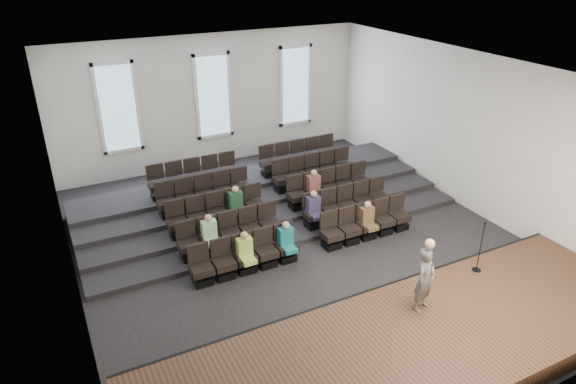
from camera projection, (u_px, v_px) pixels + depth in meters
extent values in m
plane|color=black|center=(299.00, 243.00, 14.92)|extent=(14.00, 14.00, 0.00)
cube|color=white|center=(301.00, 71.00, 12.75)|extent=(12.00, 14.00, 0.02)
cube|color=silver|center=(213.00, 101.00, 19.48)|extent=(12.00, 0.04, 5.00)
cube|color=silver|center=(507.00, 315.00, 8.20)|extent=(12.00, 0.04, 5.00)
cube|color=silver|center=(61.00, 211.00, 11.38)|extent=(0.04, 14.00, 5.00)
cube|color=silver|center=(467.00, 131.00, 16.30)|extent=(0.04, 14.00, 5.00)
cube|color=#4D2F21|center=(414.00, 347.00, 10.72)|extent=(11.80, 3.60, 0.50)
cube|color=black|center=(366.00, 300.00, 12.14)|extent=(11.80, 0.06, 0.52)
cube|color=black|center=(266.00, 208.00, 16.76)|extent=(11.80, 4.80, 0.15)
cube|color=black|center=(259.00, 200.00, 17.15)|extent=(11.80, 3.75, 0.30)
cube|color=black|center=(253.00, 192.00, 17.53)|extent=(11.80, 2.70, 0.45)
cube|color=black|center=(247.00, 184.00, 17.92)|extent=(11.80, 1.65, 0.60)
cube|color=black|center=(203.00, 280.00, 13.12)|extent=(0.47, 0.43, 0.20)
cube|color=black|center=(202.00, 270.00, 12.99)|extent=(0.55, 0.50, 0.19)
cube|color=black|center=(198.00, 252.00, 12.98)|extent=(0.55, 0.08, 0.50)
cube|color=black|center=(225.00, 274.00, 13.37)|extent=(0.47, 0.43, 0.20)
cube|color=black|center=(224.00, 264.00, 13.23)|extent=(0.55, 0.50, 0.19)
cube|color=black|center=(220.00, 247.00, 13.22)|extent=(0.55, 0.08, 0.50)
cube|color=black|center=(246.00, 268.00, 13.61)|extent=(0.47, 0.43, 0.20)
cube|color=black|center=(246.00, 258.00, 13.48)|extent=(0.55, 0.50, 0.19)
cube|color=black|center=(242.00, 241.00, 13.47)|extent=(0.55, 0.08, 0.50)
cube|color=black|center=(267.00, 262.00, 13.86)|extent=(0.47, 0.43, 0.20)
cube|color=black|center=(266.00, 253.00, 13.72)|extent=(0.55, 0.50, 0.19)
cube|color=black|center=(263.00, 236.00, 13.71)|extent=(0.55, 0.08, 0.50)
cube|color=black|center=(286.00, 257.00, 14.10)|extent=(0.47, 0.43, 0.20)
cube|color=black|center=(286.00, 247.00, 13.97)|extent=(0.55, 0.50, 0.19)
cube|color=black|center=(283.00, 231.00, 13.96)|extent=(0.55, 0.08, 0.50)
cube|color=black|center=(331.00, 244.00, 14.69)|extent=(0.47, 0.43, 0.20)
cube|color=black|center=(332.00, 235.00, 14.56)|extent=(0.55, 0.50, 0.19)
cube|color=black|center=(329.00, 219.00, 14.55)|extent=(0.55, 0.08, 0.50)
cube|color=black|center=(349.00, 239.00, 14.94)|extent=(0.47, 0.43, 0.20)
cube|color=black|center=(350.00, 230.00, 14.80)|extent=(0.55, 0.50, 0.19)
cube|color=black|center=(346.00, 215.00, 14.79)|extent=(0.55, 0.08, 0.50)
cube|color=black|center=(366.00, 235.00, 15.18)|extent=(0.47, 0.43, 0.20)
cube|color=black|center=(367.00, 225.00, 15.05)|extent=(0.55, 0.50, 0.19)
cube|color=black|center=(364.00, 210.00, 15.04)|extent=(0.55, 0.08, 0.50)
cube|color=black|center=(383.00, 230.00, 15.43)|extent=(0.47, 0.43, 0.20)
cube|color=black|center=(383.00, 221.00, 15.29)|extent=(0.55, 0.50, 0.19)
cube|color=black|center=(380.00, 206.00, 15.28)|extent=(0.55, 0.08, 0.50)
cube|color=black|center=(399.00, 226.00, 15.67)|extent=(0.47, 0.43, 0.20)
cube|color=black|center=(400.00, 217.00, 15.54)|extent=(0.55, 0.50, 0.19)
cube|color=black|center=(396.00, 202.00, 15.53)|extent=(0.55, 0.08, 0.50)
cube|color=black|center=(190.00, 255.00, 13.90)|extent=(0.47, 0.43, 0.20)
cube|color=black|center=(189.00, 245.00, 13.76)|extent=(0.55, 0.50, 0.19)
cube|color=black|center=(185.00, 229.00, 13.75)|extent=(0.55, 0.08, 0.50)
cube|color=black|center=(211.00, 250.00, 14.14)|extent=(0.47, 0.43, 0.20)
cube|color=black|center=(210.00, 240.00, 14.01)|extent=(0.55, 0.50, 0.19)
cube|color=black|center=(207.00, 224.00, 14.00)|extent=(0.55, 0.08, 0.50)
cube|color=black|center=(231.00, 245.00, 14.39)|extent=(0.47, 0.43, 0.20)
cube|color=black|center=(231.00, 235.00, 14.25)|extent=(0.55, 0.50, 0.19)
cube|color=black|center=(227.00, 219.00, 14.24)|extent=(0.55, 0.08, 0.50)
cube|color=black|center=(251.00, 240.00, 14.63)|extent=(0.47, 0.43, 0.20)
cube|color=black|center=(251.00, 230.00, 14.50)|extent=(0.55, 0.50, 0.19)
cube|color=black|center=(247.00, 214.00, 14.49)|extent=(0.55, 0.08, 0.50)
cube|color=black|center=(270.00, 235.00, 14.88)|extent=(0.47, 0.43, 0.20)
cube|color=black|center=(270.00, 225.00, 14.74)|extent=(0.55, 0.50, 0.19)
cube|color=black|center=(267.00, 210.00, 14.74)|extent=(0.55, 0.08, 0.50)
cube|color=black|center=(313.00, 224.00, 15.47)|extent=(0.47, 0.43, 0.20)
cube|color=black|center=(314.00, 215.00, 15.34)|extent=(0.55, 0.50, 0.19)
cube|color=black|center=(311.00, 200.00, 15.33)|extent=(0.55, 0.08, 0.50)
cube|color=black|center=(331.00, 219.00, 15.72)|extent=(0.47, 0.43, 0.20)
cube|color=black|center=(331.00, 210.00, 15.58)|extent=(0.55, 0.50, 0.19)
cube|color=black|center=(328.00, 196.00, 15.57)|extent=(0.55, 0.08, 0.50)
cube|color=black|center=(347.00, 215.00, 15.96)|extent=(0.47, 0.43, 0.20)
cube|color=black|center=(348.00, 206.00, 15.83)|extent=(0.55, 0.50, 0.19)
cube|color=black|center=(344.00, 192.00, 15.82)|extent=(0.55, 0.08, 0.50)
cube|color=black|center=(363.00, 211.00, 16.21)|extent=(0.47, 0.43, 0.20)
cube|color=black|center=(364.00, 202.00, 16.07)|extent=(0.55, 0.50, 0.19)
cube|color=black|center=(361.00, 188.00, 16.06)|extent=(0.55, 0.08, 0.50)
cube|color=black|center=(379.00, 207.00, 16.45)|extent=(0.47, 0.43, 0.20)
cube|color=black|center=(379.00, 199.00, 16.32)|extent=(0.55, 0.50, 0.19)
cube|color=black|center=(376.00, 184.00, 16.31)|extent=(0.55, 0.08, 0.50)
cube|color=black|center=(179.00, 233.00, 14.68)|extent=(0.47, 0.42, 0.20)
cube|color=black|center=(178.00, 224.00, 14.54)|extent=(0.55, 0.50, 0.19)
cube|color=black|center=(174.00, 208.00, 14.53)|extent=(0.55, 0.08, 0.50)
cube|color=black|center=(199.00, 228.00, 14.92)|extent=(0.47, 0.42, 0.20)
cube|color=black|center=(198.00, 219.00, 14.79)|extent=(0.55, 0.50, 0.19)
cube|color=black|center=(195.00, 203.00, 14.78)|extent=(0.55, 0.08, 0.50)
cube|color=black|center=(218.00, 224.00, 15.17)|extent=(0.47, 0.42, 0.20)
cube|color=black|center=(218.00, 214.00, 15.03)|extent=(0.55, 0.50, 0.19)
cube|color=black|center=(214.00, 199.00, 15.02)|extent=(0.55, 0.08, 0.50)
cube|color=black|center=(237.00, 219.00, 15.41)|extent=(0.47, 0.42, 0.20)
cube|color=black|center=(237.00, 210.00, 15.28)|extent=(0.55, 0.50, 0.19)
cube|color=black|center=(233.00, 195.00, 15.27)|extent=(0.55, 0.08, 0.50)
cube|color=black|center=(255.00, 215.00, 15.66)|extent=(0.47, 0.42, 0.20)
cube|color=black|center=(255.00, 206.00, 15.52)|extent=(0.55, 0.50, 0.19)
cube|color=black|center=(252.00, 191.00, 15.51)|extent=(0.55, 0.08, 0.50)
cube|color=black|center=(297.00, 205.00, 16.25)|extent=(0.47, 0.42, 0.20)
cube|color=black|center=(297.00, 196.00, 16.11)|extent=(0.55, 0.50, 0.19)
cube|color=black|center=(294.00, 182.00, 16.11)|extent=(0.55, 0.08, 0.50)
cube|color=black|center=(314.00, 201.00, 16.49)|extent=(0.47, 0.42, 0.20)
cube|color=black|center=(314.00, 193.00, 16.36)|extent=(0.55, 0.50, 0.19)
cube|color=black|center=(311.00, 179.00, 16.35)|extent=(0.55, 0.08, 0.50)
cube|color=black|center=(330.00, 198.00, 16.74)|extent=(0.47, 0.42, 0.20)
cube|color=black|center=(330.00, 189.00, 16.60)|extent=(0.55, 0.50, 0.19)
cube|color=black|center=(327.00, 175.00, 16.60)|extent=(0.55, 0.08, 0.50)
cube|color=black|center=(345.00, 194.00, 16.98)|extent=(0.47, 0.42, 0.20)
cube|color=black|center=(346.00, 185.00, 16.85)|extent=(0.55, 0.50, 0.19)
cube|color=black|center=(343.00, 172.00, 16.84)|extent=(0.55, 0.08, 0.50)
cube|color=black|center=(360.00, 190.00, 17.23)|extent=(0.47, 0.42, 0.20)
cube|color=black|center=(361.00, 182.00, 17.09)|extent=(0.55, 0.50, 0.19)
cube|color=black|center=(358.00, 168.00, 17.09)|extent=(0.55, 0.08, 0.50)
cube|color=black|center=(168.00, 213.00, 15.45)|extent=(0.47, 0.42, 0.20)
cube|color=black|center=(167.00, 204.00, 15.32)|extent=(0.55, 0.50, 0.19)
cube|color=black|center=(164.00, 189.00, 15.31)|extent=(0.55, 0.08, 0.50)
cube|color=black|center=(188.00, 209.00, 15.70)|extent=(0.47, 0.42, 0.20)
cube|color=black|center=(187.00, 200.00, 15.57)|extent=(0.55, 0.50, 0.19)
cube|color=black|center=(184.00, 185.00, 15.56)|extent=(0.55, 0.08, 0.50)
cube|color=black|center=(206.00, 205.00, 15.94)|extent=(0.47, 0.42, 0.20)
cube|color=black|center=(206.00, 196.00, 15.81)|extent=(0.55, 0.50, 0.19)
cube|color=black|center=(202.00, 181.00, 15.80)|extent=(0.55, 0.08, 0.50)
cube|color=black|center=(224.00, 201.00, 16.19)|extent=(0.47, 0.42, 0.20)
cube|color=black|center=(224.00, 192.00, 16.06)|extent=(0.55, 0.50, 0.19)
cube|color=black|center=(221.00, 178.00, 16.05)|extent=(0.55, 0.08, 0.50)
cube|color=black|center=(242.00, 197.00, 16.44)|extent=(0.47, 0.42, 0.20)
cube|color=black|center=(242.00, 188.00, 16.30)|extent=(0.55, 0.50, 0.19)
cube|color=black|center=(239.00, 174.00, 16.29)|extent=(0.55, 0.08, 0.50)
cube|color=black|center=(283.00, 188.00, 17.03)|extent=(0.47, 0.42, 0.20)
cube|color=black|center=(282.00, 180.00, 16.89)|extent=(0.55, 0.50, 0.19)
cube|color=black|center=(280.00, 166.00, 16.88)|extent=(0.55, 0.08, 0.50)
cube|color=black|center=(298.00, 185.00, 17.27)|extent=(0.47, 0.42, 0.20)
cube|color=black|center=(299.00, 176.00, 17.14)|extent=(0.55, 0.50, 0.19)
cube|color=black|center=(296.00, 163.00, 17.13)|extent=(0.55, 0.08, 0.50)
cube|color=black|center=(314.00, 181.00, 17.52)|extent=(0.47, 0.42, 0.20)
cube|color=black|center=(314.00, 173.00, 17.38)|extent=(0.55, 0.50, 0.19)
cube|color=black|center=(311.00, 160.00, 17.37)|extent=(0.55, 0.08, 0.50)
cube|color=black|center=(329.00, 178.00, 17.76)|extent=(0.47, 0.42, 0.20)
cube|color=black|center=(329.00, 170.00, 17.63)|extent=(0.55, 0.50, 0.19)
cube|color=black|center=(327.00, 157.00, 17.62)|extent=(0.55, 0.08, 0.50)
cube|color=black|center=(344.00, 175.00, 18.01)|extent=(0.47, 0.42, 0.20)
cube|color=black|center=(344.00, 167.00, 17.87)|extent=(0.55, 0.50, 0.19)
cube|color=black|center=(341.00, 154.00, 17.86)|extent=(0.55, 0.08, 0.50)
cube|color=black|center=(159.00, 195.00, 16.23)|extent=(0.47, 0.42, 0.20)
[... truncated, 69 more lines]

